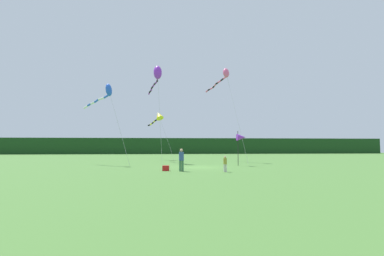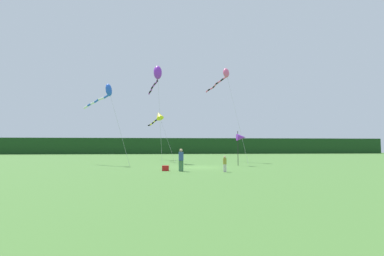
{
  "view_description": "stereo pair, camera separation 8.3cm",
  "coord_description": "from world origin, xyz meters",
  "px_view_note": "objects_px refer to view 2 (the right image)",
  "views": [
    {
      "loc": [
        -3.17,
        -25.29,
        1.93
      ],
      "look_at": [
        0.0,
        6.0,
        3.98
      ],
      "focal_mm": 26.01,
      "sensor_mm": 36.0,
      "label": 1
    },
    {
      "loc": [
        -3.09,
        -25.29,
        1.93
      ],
      "look_at": [
        0.0,
        6.0,
        3.98
      ],
      "focal_mm": 26.01,
      "sensor_mm": 36.0,
      "label": 2
    }
  ],
  "objects_px": {
    "kite_blue": "(106,93)",
    "kite_purple": "(157,74)",
    "kite_yellow": "(159,116)",
    "person_child": "(225,163)",
    "kite_rainbow": "(224,76)",
    "banner_flag_pole": "(241,138)",
    "cooler_box": "(165,168)",
    "person_adult": "(181,159)"
  },
  "relations": [
    {
      "from": "banner_flag_pole",
      "to": "kite_purple",
      "type": "bearing_deg",
      "value": 142.9
    },
    {
      "from": "person_child",
      "to": "cooler_box",
      "type": "height_order",
      "value": "person_child"
    },
    {
      "from": "kite_yellow",
      "to": "person_adult",
      "type": "bearing_deg",
      "value": -83.27
    },
    {
      "from": "person_adult",
      "to": "banner_flag_pole",
      "type": "bearing_deg",
      "value": 41.56
    },
    {
      "from": "person_child",
      "to": "kite_rainbow",
      "type": "bearing_deg",
      "value": 77.97
    },
    {
      "from": "person_adult",
      "to": "cooler_box",
      "type": "relative_size",
      "value": 3.23
    },
    {
      "from": "banner_flag_pole",
      "to": "kite_blue",
      "type": "height_order",
      "value": "kite_blue"
    },
    {
      "from": "person_child",
      "to": "kite_yellow",
      "type": "xyz_separation_m",
      "value": [
        -5.35,
        19.01,
        5.5
      ]
    },
    {
      "from": "cooler_box",
      "to": "kite_purple",
      "type": "distance_m",
      "value": 15.57
    },
    {
      "from": "banner_flag_pole",
      "to": "kite_blue",
      "type": "distance_m",
      "value": 14.87
    },
    {
      "from": "cooler_box",
      "to": "banner_flag_pole",
      "type": "bearing_deg",
      "value": 34.04
    },
    {
      "from": "kite_rainbow",
      "to": "kite_purple",
      "type": "bearing_deg",
      "value": -171.67
    },
    {
      "from": "kite_purple",
      "to": "banner_flag_pole",
      "type": "bearing_deg",
      "value": -37.1
    },
    {
      "from": "cooler_box",
      "to": "kite_purple",
      "type": "relative_size",
      "value": 0.05
    },
    {
      "from": "kite_blue",
      "to": "kite_purple",
      "type": "relative_size",
      "value": 0.73
    },
    {
      "from": "person_adult",
      "to": "cooler_box",
      "type": "distance_m",
      "value": 1.51
    },
    {
      "from": "banner_flag_pole",
      "to": "kite_blue",
      "type": "bearing_deg",
      "value": 168.66
    },
    {
      "from": "kite_blue",
      "to": "kite_purple",
      "type": "height_order",
      "value": "kite_purple"
    },
    {
      "from": "banner_flag_pole",
      "to": "cooler_box",
      "type": "bearing_deg",
      "value": -145.96
    },
    {
      "from": "kite_yellow",
      "to": "cooler_box",
      "type": "bearing_deg",
      "value": -86.92
    },
    {
      "from": "person_adult",
      "to": "kite_rainbow",
      "type": "distance_m",
      "value": 17.73
    },
    {
      "from": "kite_yellow",
      "to": "person_child",
      "type": "bearing_deg",
      "value": -74.28
    },
    {
      "from": "kite_blue",
      "to": "banner_flag_pole",
      "type": "bearing_deg",
      "value": -11.34
    },
    {
      "from": "person_child",
      "to": "kite_yellow",
      "type": "bearing_deg",
      "value": 105.72
    },
    {
      "from": "person_child",
      "to": "kite_purple",
      "type": "distance_m",
      "value": 17.21
    },
    {
      "from": "person_adult",
      "to": "kite_yellow",
      "type": "height_order",
      "value": "kite_yellow"
    },
    {
      "from": "person_adult",
      "to": "kite_rainbow",
      "type": "relative_size",
      "value": 0.14
    },
    {
      "from": "cooler_box",
      "to": "kite_purple",
      "type": "bearing_deg",
      "value": 95.05
    },
    {
      "from": "person_child",
      "to": "kite_yellow",
      "type": "relative_size",
      "value": 0.17
    },
    {
      "from": "banner_flag_pole",
      "to": "kite_rainbow",
      "type": "bearing_deg",
      "value": 90.56
    },
    {
      "from": "person_adult",
      "to": "kite_blue",
      "type": "xyz_separation_m",
      "value": [
        -7.5,
        8.37,
        6.57
      ]
    },
    {
      "from": "person_child",
      "to": "kite_blue",
      "type": "xyz_separation_m",
      "value": [
        -10.72,
        9.27,
        6.86
      ]
    },
    {
      "from": "person_adult",
      "to": "kite_rainbow",
      "type": "height_order",
      "value": "kite_rainbow"
    },
    {
      "from": "kite_rainbow",
      "to": "banner_flag_pole",
      "type": "bearing_deg",
      "value": -89.44
    },
    {
      "from": "cooler_box",
      "to": "kite_rainbow",
      "type": "distance_m",
      "value": 18.24
    },
    {
      "from": "kite_purple",
      "to": "kite_rainbow",
      "type": "bearing_deg",
      "value": 8.33
    },
    {
      "from": "person_adult",
      "to": "banner_flag_pole",
      "type": "xyz_separation_m",
      "value": [
        6.31,
        5.6,
        1.81
      ]
    },
    {
      "from": "kite_yellow",
      "to": "kite_purple",
      "type": "bearing_deg",
      "value": -90.67
    },
    {
      "from": "person_adult",
      "to": "kite_rainbow",
      "type": "bearing_deg",
      "value": 64.84
    },
    {
      "from": "cooler_box",
      "to": "kite_blue",
      "type": "bearing_deg",
      "value": 128.85
    },
    {
      "from": "kite_yellow",
      "to": "kite_rainbow",
      "type": "bearing_deg",
      "value": -30.01
    },
    {
      "from": "kite_blue",
      "to": "kite_rainbow",
      "type": "distance_m",
      "value": 14.98
    }
  ]
}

